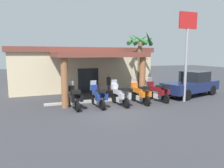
# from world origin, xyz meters

# --- Properties ---
(ground_plane) EXTENTS (80.00, 80.00, 0.00)m
(ground_plane) POSITION_xyz_m (0.00, 0.00, 0.00)
(ground_plane) COLOR #38383D
(motel_building) EXTENTS (13.22, 10.85, 3.91)m
(motel_building) POSITION_xyz_m (-0.09, 8.94, 2.03)
(motel_building) COLOR beige
(motel_building) RESTS_ON ground_plane
(motorcycle_black) EXTENTS (0.73, 2.21, 1.61)m
(motorcycle_black) POSITION_xyz_m (-2.10, 1.35, 0.70)
(motorcycle_black) COLOR black
(motorcycle_black) RESTS_ON ground_plane
(motorcycle_blue) EXTENTS (0.73, 2.21, 1.61)m
(motorcycle_blue) POSITION_xyz_m (-0.62, 1.22, 0.70)
(motorcycle_blue) COLOR black
(motorcycle_blue) RESTS_ON ground_plane
(motorcycle_silver) EXTENTS (0.78, 2.21, 1.61)m
(motorcycle_silver) POSITION_xyz_m (0.86, 1.17, 0.70)
(motorcycle_silver) COLOR black
(motorcycle_silver) RESTS_ON ground_plane
(motorcycle_orange) EXTENTS (0.74, 2.21, 1.61)m
(motorcycle_orange) POSITION_xyz_m (2.34, 1.22, 0.70)
(motorcycle_orange) COLOR black
(motorcycle_orange) RESTS_ON ground_plane
(motorcycle_maroon) EXTENTS (0.91, 2.19, 1.61)m
(motorcycle_maroon) POSITION_xyz_m (3.82, 1.40, 0.70)
(motorcycle_maroon) COLOR black
(motorcycle_maroon) RESTS_ON ground_plane
(pedestrian) EXTENTS (0.32, 0.47, 1.76)m
(pedestrian) POSITION_xyz_m (1.21, 4.51, 1.02)
(pedestrian) COLOR #3F334C
(pedestrian) RESTS_ON ground_plane
(pickup_truck_navy) EXTENTS (5.52, 3.24, 1.95)m
(pickup_truck_navy) POSITION_xyz_m (7.44, 2.23, 0.94)
(pickup_truck_navy) COLOR black
(pickup_truck_navy) RESTS_ON ground_plane
(palm_tree_near_portico) EXTENTS (2.26, 2.36, 5.20)m
(palm_tree_near_portico) POSITION_xyz_m (4.18, 4.92, 3.75)
(palm_tree_near_portico) COLOR brown
(palm_tree_near_portico) RESTS_ON ground_plane
(roadside_sign) EXTENTS (1.40, 0.18, 6.12)m
(roadside_sign) POSITION_xyz_m (5.58, 0.73, 4.14)
(roadside_sign) COLOR #99999E
(roadside_sign) RESTS_ON ground_plane
(curb_strip) EXTENTS (9.40, 0.36, 0.12)m
(curb_strip) POSITION_xyz_m (0.86, 2.73, 0.06)
(curb_strip) COLOR #ADA89E
(curb_strip) RESTS_ON ground_plane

